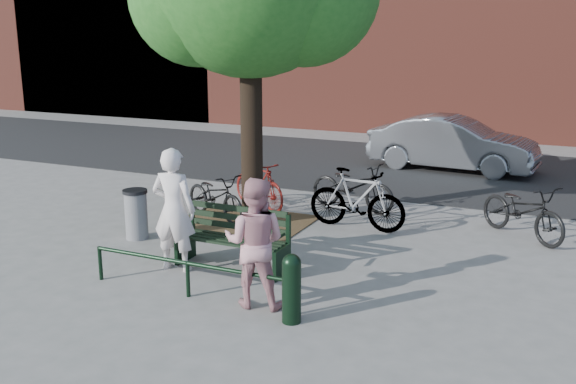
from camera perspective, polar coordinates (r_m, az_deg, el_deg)
The scene contains 15 objects.
ground at distance 9.88m, azimuth -4.99°, elevation -6.75°, with size 90.00×90.00×0.00m, color gray.
dirt_pit at distance 12.16m, azimuth -3.98°, elevation -2.71°, with size 2.40×2.00×0.02m, color brown.
road at distance 17.50m, azimuth 8.86°, elevation 2.26°, with size 40.00×7.00×0.01m, color black.
park_bench at distance 9.79m, azimuth -4.82°, elevation -3.98°, with size 1.74×0.54×0.97m.
guard_railing at distance 8.79m, azimuth -8.93°, elevation -6.74°, with size 3.06×0.06×0.51m.
person_left at distance 9.67m, azimuth -10.11°, elevation -1.57°, with size 0.68×0.45×1.87m, color silver.
person_right at distance 8.30m, azimuth -2.97°, elevation -4.51°, with size 0.83×0.65×1.71m, color #BE838A.
bollard at distance 7.92m, azimuth 0.31°, elevation -8.35°, with size 0.24×0.24×0.89m.
litter_bin at distance 11.42m, azimuth -13.35°, elevation -1.90°, with size 0.43×0.43×0.87m.
bicycle_a at distance 12.38m, azimuth -6.47°, elevation -0.34°, with size 0.61×1.74×0.91m, color black.
bicycle_b at distance 13.04m, azimuth -2.62°, elevation 0.68°, with size 0.47×1.67×1.01m, color #570F0C.
bicycle_c at distance 13.00m, azimuth 5.77°, elevation 0.52°, with size 0.65×1.86×0.98m, color black.
bicycle_d at distance 11.71m, azimuth 6.13°, elevation -0.63°, with size 0.52×1.86×1.12m, color gray.
bicycle_e at distance 11.87m, azimuth 20.16°, elevation -1.55°, with size 0.65×1.87×0.98m, color black.
parked_car at distance 17.28m, azimuth 14.44°, elevation 4.19°, with size 1.49×4.27×1.41m, color slate.
Camera 1 is at (4.62, -8.02, 3.46)m, focal length 40.00 mm.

